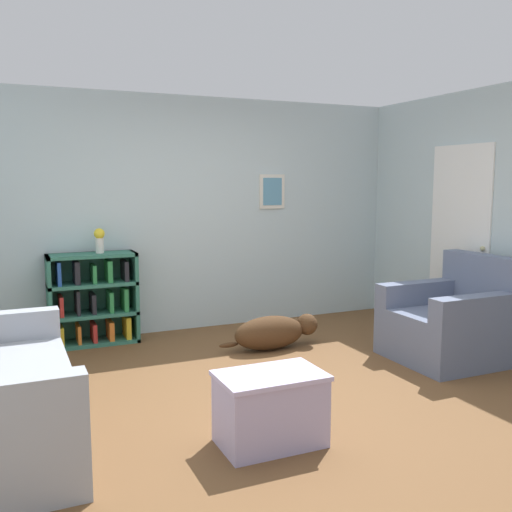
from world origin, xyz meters
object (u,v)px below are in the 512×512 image
(recliner_chair, at_px, (453,323))
(vase, at_px, (99,239))
(dog, at_px, (274,332))
(bookshelf, at_px, (93,300))
(coffee_table, at_px, (270,407))

(recliner_chair, bearing_deg, vase, 147.39)
(vase, bearing_deg, dog, -31.04)
(bookshelf, distance_m, recliner_chair, 3.58)
(bookshelf, relative_size, recliner_chair, 0.93)
(dog, bearing_deg, vase, 148.96)
(recliner_chair, height_order, vase, vase)
(bookshelf, distance_m, coffee_table, 2.90)
(bookshelf, distance_m, vase, 0.63)
(bookshelf, height_order, recliner_chair, recliner_chair)
(vase, bearing_deg, recliner_chair, -32.61)
(recliner_chair, relative_size, vase, 4.00)
(coffee_table, bearing_deg, bookshelf, 103.71)
(recliner_chair, height_order, dog, recliner_chair)
(dog, bearing_deg, coffee_table, -116.31)
(dog, xyz_separation_m, vase, (-1.53, 0.92, 0.91))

